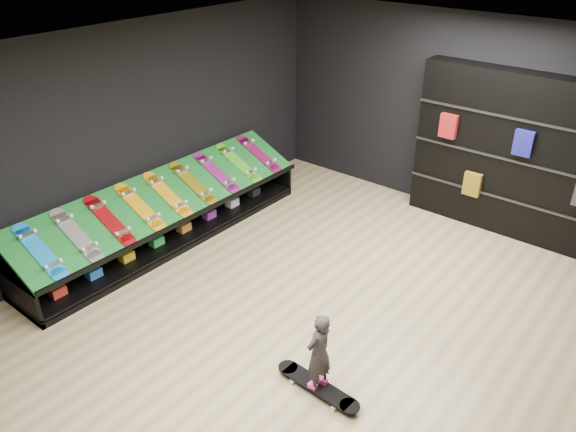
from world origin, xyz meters
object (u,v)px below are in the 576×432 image
Objects in this scene: display_rack at (168,224)px; back_shelving at (518,157)px; child at (318,365)px; floor_skateboard at (318,388)px.

back_shelving is (3.65, 3.32, 0.92)m from display_rack.
back_shelving is 5.69× the size of child.
child is (0.00, 0.00, 0.30)m from floor_skateboard.
display_rack is at bearing -102.26° from child.
child reaches higher than floor_skateboard.
back_shelving is at bearing 42.28° from display_rack.
back_shelving is 2.99× the size of floor_skateboard.
floor_skateboard is (3.42, -1.02, -0.21)m from display_rack.
child is at bearing -16.62° from display_rack.
child reaches higher than display_rack.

